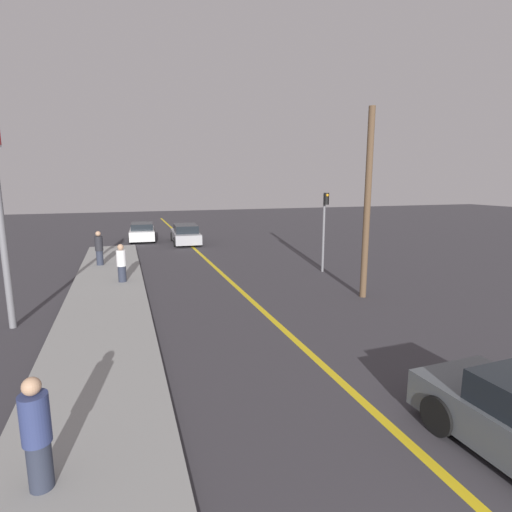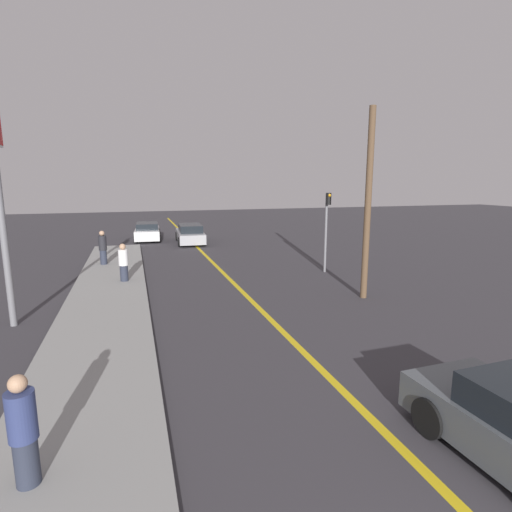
{
  "view_description": "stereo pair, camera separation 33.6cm",
  "coord_description": "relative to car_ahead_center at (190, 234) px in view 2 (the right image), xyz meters",
  "views": [
    {
      "loc": [
        -4.36,
        -0.92,
        4.34
      ],
      "look_at": [
        0.33,
        13.09,
        1.58
      ],
      "focal_mm": 28.0,
      "sensor_mm": 36.0,
      "label": 1
    },
    {
      "loc": [
        -4.04,
        -1.03,
        4.34
      ],
      "look_at": [
        0.33,
        13.09,
        1.58
      ],
      "focal_mm": 28.0,
      "sensor_mm": 36.0,
      "label": 2
    }
  ],
  "objects": [
    {
      "name": "sidewalk_left",
      "position": [
        -4.91,
        -13.97,
        -0.58
      ],
      "size": [
        2.85,
        26.81,
        0.14
      ],
      "color": "gray",
      "rests_on": "ground_plane"
    },
    {
      "name": "road_center_line",
      "position": [
        0.18,
        -9.38,
        -0.65
      ],
      "size": [
        0.2,
        60.0,
        0.01
      ],
      "color": "gold",
      "rests_on": "ground_plane"
    },
    {
      "name": "car_far_distant",
      "position": [
        -2.85,
        2.4,
        -0.0
      ],
      "size": [
        2.07,
        4.45,
        1.32
      ],
      "rotation": [
        0.0,
        0.0,
        -0.06
      ],
      "color": "silver",
      "rests_on": "ground_plane"
    },
    {
      "name": "car_ahead_center",
      "position": [
        0.0,
        0.0,
        0.0
      ],
      "size": [
        2.04,
        4.76,
        1.35
      ],
      "rotation": [
        0.0,
        0.0,
        -0.05
      ],
      "color": "#9E9EA3",
      "rests_on": "ground_plane"
    },
    {
      "name": "traffic_light",
      "position": [
        4.95,
        -11.3,
        1.71
      ],
      "size": [
        0.18,
        0.4,
        3.82
      ],
      "color": "slate",
      "rests_on": "ground_plane"
    },
    {
      "name": "pedestrian_near_curb",
      "position": [
        -5.46,
        -22.73,
        0.31
      ],
      "size": [
        0.38,
        0.38,
        1.65
      ],
      "color": "#282D3D",
      "rests_on": "sidewalk_left"
    },
    {
      "name": "utility_pole",
      "position": [
        4.37,
        -15.63,
        2.83
      ],
      "size": [
        0.24,
        0.24,
        6.96
      ],
      "color": "brown",
      "rests_on": "ground_plane"
    },
    {
      "name": "pedestrian_mid_group",
      "position": [
        -4.34,
        -10.85,
        0.29
      ],
      "size": [
        0.4,
        0.4,
        1.62
      ],
      "color": "#282D3D",
      "rests_on": "sidewalk_left"
    },
    {
      "name": "pedestrian_far_standing",
      "position": [
        -5.4,
        -6.86,
        0.36
      ],
      "size": [
        0.4,
        0.4,
        1.74
      ],
      "color": "#282D3D",
      "rests_on": "sidewalk_left"
    }
  ]
}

